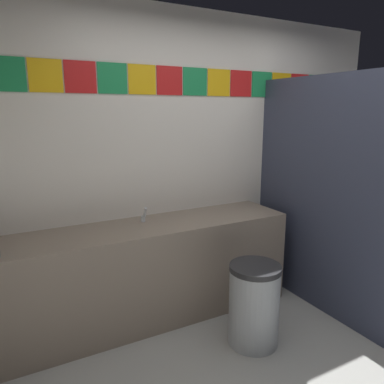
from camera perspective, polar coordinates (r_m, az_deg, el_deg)
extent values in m
plane|color=#9E9E99|center=(2.82, 19.86, -26.13)|extent=(8.70, 8.70, 0.00)
cube|color=silver|center=(3.47, 1.90, 5.39)|extent=(3.95, 0.08, 2.59)
cube|color=#1E8C4C|center=(2.95, -26.87, 16.13)|extent=(0.24, 0.01, 0.24)
cube|color=yellow|center=(2.97, -21.91, 16.53)|extent=(0.24, 0.01, 0.24)
cube|color=red|center=(3.01, -17.04, 16.81)|extent=(0.24, 0.01, 0.24)
cube|color=#1E8C4C|center=(3.07, -12.32, 16.97)|extent=(0.24, 0.01, 0.24)
cube|color=yellow|center=(3.15, -7.80, 17.02)|extent=(0.24, 0.01, 0.24)
cube|color=red|center=(3.24, -3.52, 16.97)|extent=(0.24, 0.01, 0.24)
cube|color=#1E8C4C|center=(3.35, 0.49, 16.85)|extent=(0.24, 0.01, 0.24)
cube|color=yellow|center=(3.48, 4.22, 16.67)|extent=(0.24, 0.01, 0.24)
cube|color=red|center=(3.62, 7.67, 16.44)|extent=(0.24, 0.01, 0.24)
cube|color=#1E8C4C|center=(3.76, 10.85, 16.17)|extent=(0.24, 0.01, 0.24)
cube|color=yellow|center=(3.92, 13.78, 15.89)|extent=(0.24, 0.01, 0.24)
cube|color=red|center=(4.09, 16.46, 15.59)|extent=(0.24, 0.01, 0.24)
cube|color=#1E8C4C|center=(4.27, 18.92, 15.29)|extent=(0.24, 0.01, 0.24)
cube|color=yellow|center=(4.45, 21.17, 14.99)|extent=(0.24, 0.01, 0.24)
cube|color=red|center=(4.64, 23.24, 14.70)|extent=(0.24, 0.01, 0.24)
cube|color=gray|center=(3.14, -6.69, -12.33)|extent=(2.44, 0.56, 0.82)
cube|color=gray|center=(3.24, -8.59, -4.57)|extent=(2.44, 0.03, 0.08)
cylinder|color=silver|center=(2.98, -6.65, -6.34)|extent=(0.34, 0.34, 0.10)
cylinder|color=silver|center=(3.08, -7.66, -4.18)|extent=(0.04, 0.04, 0.05)
cylinder|color=silver|center=(3.02, -7.36, -3.15)|extent=(0.02, 0.06, 0.09)
cube|color=#33384C|center=(3.33, 19.07, -0.59)|extent=(0.04, 1.51, 2.02)
cylinder|color=white|center=(4.23, 20.49, -9.43)|extent=(0.38, 0.38, 0.40)
torus|color=white|center=(4.16, 20.72, -6.67)|extent=(0.39, 0.39, 0.05)
cube|color=white|center=(4.25, 18.76, -3.94)|extent=(0.34, 0.17, 0.34)
cylinder|color=#999EA3|center=(2.90, 9.64, -17.29)|extent=(0.37, 0.37, 0.59)
cylinder|color=#262628|center=(2.76, 9.89, -11.62)|extent=(0.38, 0.38, 0.04)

